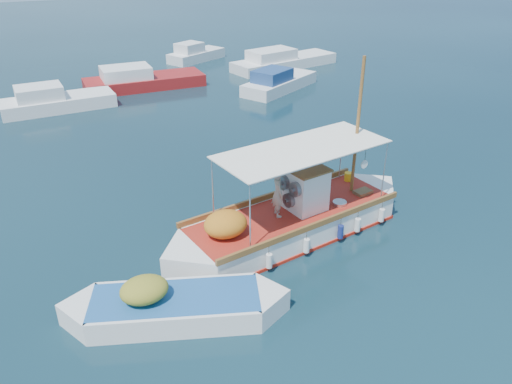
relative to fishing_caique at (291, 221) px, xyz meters
name	(u,v)px	position (x,y,z in m)	size (l,w,h in m)	color
ground	(293,229)	(0.23, 0.26, -0.55)	(160.00, 160.00, 0.00)	black
fishing_caique	(291,221)	(0.00, 0.00, 0.00)	(10.14, 4.11, 6.29)	white
dinghy	(174,308)	(-5.08, -2.63, -0.22)	(6.23, 3.20, 1.60)	white
bg_boat_nw	(55,102)	(-6.73, 18.81, -0.06)	(6.83, 2.91, 1.80)	silver
bg_boat_n	(141,81)	(-0.79, 21.59, -0.06)	(8.27, 2.84, 1.80)	maroon
bg_boat_ne	(278,83)	(7.86, 17.18, -0.06)	(6.64, 5.13, 1.80)	silver
bg_boat_e	(282,62)	(11.01, 22.95, -0.06)	(9.53, 4.57, 1.80)	silver
bg_boat_far_n	(195,55)	(5.30, 28.25, -0.06)	(5.52, 4.19, 1.80)	silver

